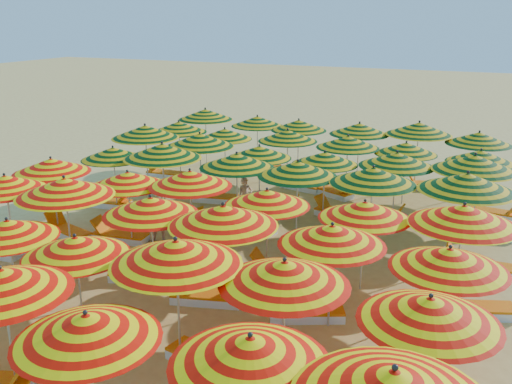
# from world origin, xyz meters

# --- Properties ---
(ground) EXTENTS (120.00, 120.00, 0.00)m
(ground) POSITION_xyz_m (0.00, 0.00, 0.00)
(ground) COLOR #DBB961
(ground) RESTS_ON ground
(umbrella_2) EXTENTS (2.81, 2.81, 2.58)m
(umbrella_2) POSITION_xyz_m (-1.08, -8.01, 2.27)
(umbrella_2) COLOR silver
(umbrella_2) RESTS_ON ground
(umbrella_3) EXTENTS (2.93, 2.93, 2.44)m
(umbrella_3) POSITION_xyz_m (1.14, -8.46, 2.15)
(umbrella_3) COLOR silver
(umbrella_3) RESTS_ON ground
(umbrella_4) EXTENTS (2.43, 2.43, 2.50)m
(umbrella_4) POSITION_xyz_m (3.74, -8.11, 2.20)
(umbrella_4) COLOR silver
(umbrella_4) RESTS_ON ground
(umbrella_7) EXTENTS (2.77, 2.77, 2.37)m
(umbrella_7) POSITION_xyz_m (-3.35, -5.74, 2.09)
(umbrella_7) COLOR silver
(umbrella_7) RESTS_ON ground
(umbrella_8) EXTENTS (2.92, 2.92, 2.38)m
(umbrella_8) POSITION_xyz_m (-1.26, -5.93, 2.09)
(umbrella_8) COLOR silver
(umbrella_8) RESTS_ON ground
(umbrella_9) EXTENTS (2.97, 2.97, 2.72)m
(umbrella_9) POSITION_xyz_m (1.19, -5.93, 2.39)
(umbrella_9) COLOR silver
(umbrella_9) RESTS_ON ground
(umbrella_10) EXTENTS (2.51, 2.51, 2.57)m
(umbrella_10) POSITION_xyz_m (3.31, -5.68, 2.26)
(umbrella_10) COLOR silver
(umbrella_10) RESTS_ON ground
(umbrella_11) EXTENTS (2.88, 2.88, 2.48)m
(umbrella_11) POSITION_xyz_m (5.87, -5.85, 2.18)
(umbrella_11) COLOR silver
(umbrella_11) RESTS_ON ground
(umbrella_12) EXTENTS (2.43, 2.43, 2.50)m
(umbrella_12) POSITION_xyz_m (-5.97, -3.34, 2.20)
(umbrella_12) COLOR silver
(umbrella_12) RESTS_ON ground
(umbrella_13) EXTENTS (3.22, 3.22, 2.72)m
(umbrella_13) POSITION_xyz_m (-3.71, -3.46, 2.40)
(umbrella_13) COLOR silver
(umbrella_13) RESTS_ON ground
(umbrella_14) EXTENTS (2.90, 2.90, 2.52)m
(umbrella_14) POSITION_xyz_m (-1.10, -3.40, 2.22)
(umbrella_14) COLOR silver
(umbrella_14) RESTS_ON ground
(umbrella_15) EXTENTS (2.88, 2.88, 2.68)m
(umbrella_15) POSITION_xyz_m (1.03, -3.65, 2.36)
(umbrella_15) COLOR silver
(umbrella_15) RESTS_ON ground
(umbrella_16) EXTENTS (2.92, 2.92, 2.49)m
(umbrella_16) POSITION_xyz_m (3.51, -3.39, 2.20)
(umbrella_16) COLOR silver
(umbrella_16) RESTS_ON ground
(umbrella_17) EXTENTS (2.48, 2.48, 2.46)m
(umbrella_17) POSITION_xyz_m (5.94, -3.61, 2.17)
(umbrella_17) COLOR silver
(umbrella_17) RESTS_ON ground
(umbrella_18) EXTENTS (2.51, 2.51, 2.52)m
(umbrella_18) POSITION_xyz_m (-6.11, -1.39, 2.22)
(umbrella_18) COLOR silver
(umbrella_18) RESTS_ON ground
(umbrella_19) EXTENTS (2.75, 2.75, 2.39)m
(umbrella_19) POSITION_xyz_m (-3.30, -1.32, 2.10)
(umbrella_19) COLOR silver
(umbrella_19) RESTS_ON ground
(umbrella_20) EXTENTS (2.67, 2.67, 2.55)m
(umbrella_20) POSITION_xyz_m (-1.40, -0.97, 2.24)
(umbrella_20) COLOR silver
(umbrella_20) RESTS_ON ground
(umbrella_21) EXTENTS (2.71, 2.71, 2.42)m
(umbrella_21) POSITION_xyz_m (1.15, -1.39, 2.13)
(umbrella_21) COLOR silver
(umbrella_21) RESTS_ON ground
(umbrella_22) EXTENTS (2.62, 2.62, 2.42)m
(umbrella_22) POSITION_xyz_m (3.72, -1.32, 2.13)
(umbrella_22) COLOR silver
(umbrella_22) RESTS_ON ground
(umbrella_23) EXTENTS (2.90, 2.90, 2.65)m
(umbrella_23) POSITION_xyz_m (6.00, -1.31, 2.33)
(umbrella_23) COLOR silver
(umbrella_23) RESTS_ON ground
(umbrella_24) EXTENTS (2.63, 2.63, 2.37)m
(umbrella_24) POSITION_xyz_m (-5.74, 1.17, 2.08)
(umbrella_24) COLOR silver
(umbrella_24) RESTS_ON ground
(umbrella_25) EXTENTS (3.13, 3.13, 2.74)m
(umbrella_25) POSITION_xyz_m (-3.59, 0.99, 2.41)
(umbrella_25) COLOR silver
(umbrella_25) RESTS_ON ground
(umbrella_26) EXTENTS (2.98, 2.98, 2.55)m
(umbrella_26) POSITION_xyz_m (-1.07, 1.40, 2.25)
(umbrella_26) COLOR silver
(umbrella_26) RESTS_ON ground
(umbrella_27) EXTENTS (2.68, 2.68, 2.58)m
(umbrella_27) POSITION_xyz_m (1.07, 1.17, 2.27)
(umbrella_27) COLOR silver
(umbrella_27) RESTS_ON ground
(umbrella_28) EXTENTS (3.00, 3.00, 2.64)m
(umbrella_28) POSITION_xyz_m (3.35, 1.16, 2.32)
(umbrella_28) COLOR silver
(umbrella_28) RESTS_ON ground
(umbrella_29) EXTENTS (2.99, 2.99, 2.74)m
(umbrella_29) POSITION_xyz_m (5.86, 1.24, 2.41)
(umbrella_29) COLOR silver
(umbrella_29) RESTS_ON ground
(umbrella_30) EXTENTS (3.39, 3.39, 2.74)m
(umbrella_30) POSITION_xyz_m (-5.95, 3.45, 2.41)
(umbrella_30) COLOR silver
(umbrella_30) RESTS_ON ground
(umbrella_31) EXTENTS (2.91, 2.91, 2.65)m
(umbrella_31) POSITION_xyz_m (-3.48, 3.31, 2.33)
(umbrella_31) COLOR silver
(umbrella_31) RESTS_ON ground
(umbrella_32) EXTENTS (2.80, 2.80, 2.40)m
(umbrella_32) POSITION_xyz_m (-1.12, 3.31, 2.11)
(umbrella_32) COLOR silver
(umbrella_32) RESTS_ON ground
(umbrella_33) EXTENTS (2.90, 2.90, 2.38)m
(umbrella_33) POSITION_xyz_m (1.21, 3.46, 2.09)
(umbrella_33) COLOR silver
(umbrella_33) RESTS_ON ground
(umbrella_34) EXTENTS (2.69, 2.69, 2.57)m
(umbrella_34) POSITION_xyz_m (3.56, 3.60, 2.26)
(umbrella_34) COLOR silver
(umbrella_34) RESTS_ON ground
(umbrella_35) EXTENTS (2.77, 2.77, 2.71)m
(umbrella_35) POSITION_xyz_m (5.90, 3.61, 2.39)
(umbrella_35) COLOR silver
(umbrella_35) RESTS_ON ground
(umbrella_36) EXTENTS (2.77, 2.77, 2.49)m
(umbrella_36) POSITION_xyz_m (-5.88, 5.77, 2.19)
(umbrella_36) COLOR silver
(umbrella_36) RESTS_ON ground
(umbrella_37) EXTENTS (2.63, 2.63, 2.35)m
(umbrella_37) POSITION_xyz_m (-3.74, 5.80, 2.07)
(umbrella_37) COLOR silver
(umbrella_37) RESTS_ON ground
(umbrella_38) EXTENTS (2.97, 2.97, 2.47)m
(umbrella_38) POSITION_xyz_m (-1.11, 6.04, 2.18)
(umbrella_38) COLOR silver
(umbrella_38) RESTS_ON ground
(umbrella_39) EXTENTS (2.65, 2.65, 2.49)m
(umbrella_39) POSITION_xyz_m (1.36, 5.82, 2.19)
(umbrella_39) COLOR silver
(umbrella_39) RESTS_ON ground
(umbrella_40) EXTENTS (2.51, 2.51, 2.38)m
(umbrella_40) POSITION_xyz_m (3.45, 6.04, 2.10)
(umbrella_40) COLOR silver
(umbrella_40) RESTS_ON ground
(umbrella_41) EXTENTS (2.44, 2.44, 2.42)m
(umbrella_41) POSITION_xyz_m (5.98, 5.66, 2.13)
(umbrella_41) COLOR silver
(umbrella_41) RESTS_ON ground
(umbrella_42) EXTENTS (2.81, 2.81, 2.66)m
(umbrella_42) POSITION_xyz_m (-5.96, 8.22, 2.34)
(umbrella_42) COLOR silver
(umbrella_42) RESTS_ON ground
(umbrella_43) EXTENTS (2.38, 2.38, 2.47)m
(umbrella_43) POSITION_xyz_m (-3.45, 8.42, 2.17)
(umbrella_43) COLOR silver
(umbrella_43) RESTS_ON ground
(umbrella_44) EXTENTS (3.14, 3.14, 2.51)m
(umbrella_44) POSITION_xyz_m (-1.39, 8.10, 2.21)
(umbrella_44) COLOR silver
(umbrella_44) RESTS_ON ground
(umbrella_45) EXTENTS (2.54, 2.54, 2.57)m
(umbrella_45) POSITION_xyz_m (1.21, 8.11, 2.26)
(umbrella_45) COLOR silver
(umbrella_45) RESTS_ON ground
(umbrella_46) EXTENTS (2.71, 2.71, 2.74)m
(umbrella_46) POSITION_xyz_m (3.52, 8.34, 2.41)
(umbrella_46) COLOR silver
(umbrella_46) RESTS_ON ground
(umbrella_47) EXTENTS (2.96, 2.96, 2.57)m
(umbrella_47) POSITION_xyz_m (5.76, 8.11, 2.26)
(umbrella_47) COLOR silver
(umbrella_47) RESTS_ON ground
(lounger_6) EXTENTS (1.82, 0.94, 0.69)m
(lounger_6) POSITION_xyz_m (1.79, -5.89, 0.15)
(lounger_6) COLOR white
(lounger_6) RESTS_ON ground
(lounger_7) EXTENTS (1.82, 0.99, 0.69)m
(lounger_7) POSITION_xyz_m (3.81, -5.56, 0.15)
(lounger_7) COLOR white
(lounger_7) RESTS_ON ground
(lounger_10) EXTENTS (1.80, 0.81, 0.69)m
(lounger_10) POSITION_xyz_m (-4.21, -3.47, 0.15)
(lounger_10) COLOR white
(lounger_10) RESTS_ON ground
(lounger_11) EXTENTS (1.83, 1.06, 0.69)m
(lounger_11) POSITION_xyz_m (-1.69, -3.17, 0.15)
(lounger_11) COLOR white
(lounger_11) RESTS_ON ground
(lounger_12) EXTENTS (1.82, 1.01, 0.69)m
(lounger_12) POSITION_xyz_m (0.52, -3.53, 0.15)
(lounger_12) COLOR white
(lounger_12) RESTS_ON ground
(lounger_13) EXTENTS (1.82, 1.26, 0.69)m
(lounger_13) POSITION_xyz_m (2.92, -3.31, 0.15)
(lounger_13) COLOR white
(lounger_13) RESTS_ON ground
(lounger_14) EXTENTS (1.82, 1.02, 0.69)m
(lounger_14) POSITION_xyz_m (-5.61, -1.52, 0.15)
(lounger_14) COLOR white
(lounger_14) RESTS_ON ground
(lounger_15) EXTENTS (1.79, 0.79, 0.69)m
(lounger_15) POSITION_xyz_m (-3.90, -1.15, 0.15)
(lounger_15) COLOR white
(lounger_15) RESTS_ON ground
(lounger_16) EXTENTS (1.80, 0.83, 0.69)m
(lounger_16) POSITION_xyz_m (1.66, -1.50, 0.15)
(lounger_16) COLOR white
(lounger_16) RESTS_ON ground
(lounger_17) EXTENTS (1.83, 1.15, 0.69)m
(lounger_17) POSITION_xyz_m (6.50, -1.57, 0.15)
(lounger_17) COLOR white
(lounger_17) RESTS_ON ground
(lounger_18) EXTENTS (1.80, 0.82, 0.69)m
(lounger_18) POSITION_xyz_m (-6.24, 1.35, 0.15)
(lounger_18) COLOR white
(lounger_18) RESTS_ON ground
(lounger_19) EXTENTS (1.82, 1.00, 0.69)m
(lounger_19) POSITION_xyz_m (-3.00, 0.98, 0.15)
(lounger_19) COLOR white
(lounger_19) RESTS_ON ground
(lounger_20) EXTENTS (1.82, 1.01, 0.69)m
(lounger_20) POSITION_xyz_m (-0.48, 1.30, 0.15)
(lounger_20) COLOR white
(lounger_20) RESTS_ON ground
(lounger_21) EXTENTS (1.74, 0.61, 0.69)m
(lounger_21) POSITION_xyz_m (6.37, 1.00, 0.15)
(lounger_21) COLOR white
(lounger_21) RESTS_ON ground
(lounger_22) EXTENTS (1.81, 0.90, 0.69)m
(lounger_22) POSITION_xyz_m (-2.98, 3.45, 0.15)
(lounger_22) COLOR white
(lounger_22) RESTS_ON ground
(lounger_23) EXTENTS (1.75, 0.63, 0.69)m
(lounger_23) POSITION_xyz_m (-0.52, 3.30, 0.15)
(lounger_23) COLOR white
(lounger_23) RESTS_ON ground
(lounger_24) EXTENTS (1.82, 0.96, 0.69)m
(lounger_24) POSITION_xyz_m (1.72, 3.63, 0.15)
(lounger_24) COLOR white
(lounger_24) RESTS_ON ground
(lounger_25) EXTENTS (1.75, 0.62, 0.69)m
(lounger_25) POSITION_xyz_m (3.06, 3.76, 0.15)
(lounger_25) COLOR white
(lounger_25) RESTS_ON ground
(lounger_26) EXTENTS (1.82, 1.00, 0.69)m
(lounger_26) POSITION_xyz_m (6.40, 3.65, 0.15)
(lounger_26) COLOR white
(lounger_26) RESTS_ON ground
(lounger_27) EXTENTS (1.77, 0.72, 0.69)m
(lounger_27) POSITION_xyz_m (-6.48, 5.53, 0.15)
(lounger_27) COLOR white
(lounger_27) RESTS_ON ground
(lounger_28) EXTENTS (1.82, 0.94, 0.69)m
(lounger_28) POSITION_xyz_m (-0.51, 6.21, 0.15)
(lounger_28) COLOR white
(lounger_28) RESTS_ON ground
(lounger_29) EXTENTS (1.82, 1.23, 0.69)m
(lounger_29) POSITION_xyz_m (0.85, 5.91, 0.15)
(lounger_29) COLOR white
(lounger_29) RESTS_ON ground
(lounger_30) EXTENTS (1.79, 0.79, 0.69)m
(lounger_30) POSITION_xyz_m (6.58, 5.81, 0.15)
(lounger_30) COLOR white
(lounger_30) RESTS_ON ground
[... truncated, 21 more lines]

